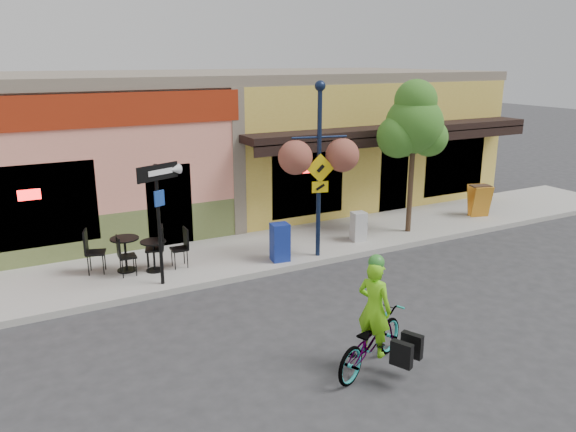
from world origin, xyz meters
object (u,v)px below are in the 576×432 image
object	(u,v)px
bicycle	(370,340)
newspaper_box_grey	(358,226)
one_way_sign	(159,226)
lamp_post	(319,171)
street_tree	(412,157)
cyclist_rider	(374,322)
building	(218,139)
newspaper_box_blue	(280,242)

from	to	relation	value
bicycle	newspaper_box_grey	xyz separation A→B (m)	(3.47, 5.26, 0.05)
bicycle	one_way_sign	size ratio (longest dim) A/B	0.71
lamp_post	one_way_sign	bearing A→B (deg)	-167.69
lamp_post	street_tree	world-z (taller)	street_tree
cyclist_rider	one_way_sign	xyz separation A→B (m)	(-2.15, 4.79, 0.68)
building	cyclist_rider	bearing A→B (deg)	-99.12
street_tree	lamp_post	bearing A→B (deg)	-171.10
cyclist_rider	lamp_post	distance (m)	5.31
cyclist_rider	newspaper_box_grey	size ratio (longest dim) A/B	2.04
cyclist_rider	lamp_post	world-z (taller)	lamp_post
one_way_sign	street_tree	distance (m)	7.39
building	one_way_sign	world-z (taller)	building
cyclist_rider	street_tree	bearing A→B (deg)	-68.36
bicycle	street_tree	size ratio (longest dim) A/B	0.44
one_way_sign	street_tree	size ratio (longest dim) A/B	0.62
building	lamp_post	size ratio (longest dim) A/B	4.22
one_way_sign	newspaper_box_blue	xyz separation A→B (m)	(2.96, 0.08, -0.87)
newspaper_box_blue	newspaper_box_grey	distance (m)	2.63
newspaper_box_grey	one_way_sign	bearing A→B (deg)	-168.73
bicycle	building	bearing A→B (deg)	-33.30
building	one_way_sign	distance (m)	7.77
one_way_sign	newspaper_box_blue	bearing A→B (deg)	-19.99
cyclist_rider	lamp_post	bearing A→B (deg)	-44.94
bicycle	street_tree	xyz separation A→B (m)	(5.23, 5.28, 1.81)
street_tree	bicycle	bearing A→B (deg)	-134.70
building	one_way_sign	size ratio (longest dim) A/B	6.80
lamp_post	newspaper_box_blue	distance (m)	1.97
bicycle	cyclist_rider	size ratio (longest dim) A/B	1.17
cyclist_rider	building	bearing A→B (deg)	-33.06
cyclist_rider	newspaper_box_blue	distance (m)	4.95
one_way_sign	newspaper_box_grey	size ratio (longest dim) A/B	3.37
bicycle	cyclist_rider	distance (m)	0.31
street_tree	newspaper_box_blue	bearing A→B (deg)	-174.64
cyclist_rider	newspaper_box_blue	size ratio (longest dim) A/B	1.73
newspaper_box_blue	lamp_post	bearing A→B (deg)	0.86
street_tree	one_way_sign	bearing A→B (deg)	-176.16
lamp_post	one_way_sign	world-z (taller)	lamp_post
one_way_sign	newspaper_box_grey	distance (m)	5.66
newspaper_box_grey	street_tree	size ratio (longest dim) A/B	0.18
cyclist_rider	newspaper_box_grey	bearing A→B (deg)	-56.97
building	newspaper_box_blue	distance (m)	6.82
newspaper_box_blue	newspaper_box_grey	bearing A→B (deg)	15.77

